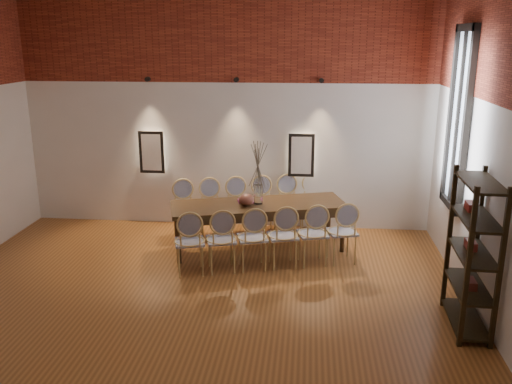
# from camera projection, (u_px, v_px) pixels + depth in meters

# --- Properties ---
(floor) EXTENTS (7.00, 7.00, 0.02)m
(floor) POSITION_uv_depth(u_px,v_px,m) (183.00, 322.00, 6.38)
(floor) COLOR #9B5C29
(floor) RESTS_ON ground
(wall_back) EXTENTS (7.00, 0.10, 4.00)m
(wall_back) POSITION_uv_depth(u_px,v_px,m) (226.00, 112.00, 9.22)
(wall_back) COLOR silver
(wall_back) RESTS_ON ground
(brick_band_back) EXTENTS (7.00, 0.02, 1.50)m
(brick_band_back) POSITION_uv_depth(u_px,v_px,m) (224.00, 36.00, 8.81)
(brick_band_back) COLOR maroon
(brick_band_back) RESTS_ON ground
(niche_left) EXTENTS (0.36, 0.06, 0.66)m
(niche_left) POSITION_uv_depth(u_px,v_px,m) (152.00, 152.00, 9.44)
(niche_left) COLOR #FFEAC6
(niche_left) RESTS_ON wall_back
(niche_right) EXTENTS (0.36, 0.06, 0.66)m
(niche_right) POSITION_uv_depth(u_px,v_px,m) (301.00, 155.00, 9.20)
(niche_right) COLOR #FFEAC6
(niche_right) RESTS_ON wall_back
(spot_fixture_left) EXTENTS (0.08, 0.10, 0.08)m
(spot_fixture_left) POSITION_uv_depth(u_px,v_px,m) (148.00, 79.00, 9.07)
(spot_fixture_left) COLOR black
(spot_fixture_left) RESTS_ON wall_back
(spot_fixture_mid) EXTENTS (0.08, 0.10, 0.08)m
(spot_fixture_mid) POSITION_uv_depth(u_px,v_px,m) (236.00, 80.00, 8.93)
(spot_fixture_mid) COLOR black
(spot_fixture_mid) RESTS_ON wall_back
(spot_fixture_right) EXTENTS (0.08, 0.10, 0.08)m
(spot_fixture_right) POSITION_uv_depth(u_px,v_px,m) (322.00, 81.00, 8.80)
(spot_fixture_right) COLOR black
(spot_fixture_right) RESTS_ON wall_back
(window_glass) EXTENTS (0.02, 0.78, 2.38)m
(window_glass) POSITION_uv_depth(u_px,v_px,m) (460.00, 119.00, 7.37)
(window_glass) COLOR silver
(window_glass) RESTS_ON wall_right
(window_frame) EXTENTS (0.08, 0.90, 2.50)m
(window_frame) POSITION_uv_depth(u_px,v_px,m) (458.00, 119.00, 7.37)
(window_frame) COLOR black
(window_frame) RESTS_ON wall_right
(window_mullion) EXTENTS (0.06, 0.06, 2.40)m
(window_mullion) POSITION_uv_depth(u_px,v_px,m) (458.00, 119.00, 7.37)
(window_mullion) COLOR black
(window_mullion) RESTS_ON wall_right
(dining_table) EXTENTS (2.81, 1.57, 0.75)m
(dining_table) POSITION_uv_depth(u_px,v_px,m) (259.00, 226.00, 8.48)
(dining_table) COLOR #372311
(dining_table) RESTS_ON floor
(chair_near_a) EXTENTS (0.54, 0.54, 0.94)m
(chair_near_a) POSITION_uv_depth(u_px,v_px,m) (190.00, 242.00, 7.58)
(chair_near_a) COLOR tan
(chair_near_a) RESTS_ON floor
(chair_near_b) EXTENTS (0.54, 0.54, 0.94)m
(chair_near_b) POSITION_uv_depth(u_px,v_px,m) (221.00, 240.00, 7.66)
(chair_near_b) COLOR tan
(chair_near_b) RESTS_ON floor
(chair_near_c) EXTENTS (0.54, 0.54, 0.94)m
(chair_near_c) POSITION_uv_depth(u_px,v_px,m) (252.00, 237.00, 7.74)
(chair_near_c) COLOR tan
(chair_near_c) RESTS_ON floor
(chair_near_d) EXTENTS (0.54, 0.54, 0.94)m
(chair_near_d) POSITION_uv_depth(u_px,v_px,m) (283.00, 236.00, 7.82)
(chair_near_d) COLOR tan
(chair_near_d) RESTS_ON floor
(chair_near_e) EXTENTS (0.54, 0.54, 0.94)m
(chair_near_e) POSITION_uv_depth(u_px,v_px,m) (313.00, 234.00, 7.89)
(chair_near_e) COLOR tan
(chair_near_e) RESTS_ON floor
(chair_near_f) EXTENTS (0.54, 0.54, 0.94)m
(chair_near_f) POSITION_uv_depth(u_px,v_px,m) (342.00, 232.00, 7.97)
(chair_near_f) COLOR tan
(chair_near_f) RESTS_ON floor
(chair_far_a) EXTENTS (0.54, 0.54, 0.94)m
(chair_far_a) POSITION_uv_depth(u_px,v_px,m) (184.00, 211.00, 8.93)
(chair_far_a) COLOR tan
(chair_far_a) RESTS_ON floor
(chair_far_b) EXTENTS (0.54, 0.54, 0.94)m
(chair_far_b) POSITION_uv_depth(u_px,v_px,m) (211.00, 209.00, 9.01)
(chair_far_b) COLOR tan
(chair_far_b) RESTS_ON floor
(chair_far_c) EXTENTS (0.54, 0.54, 0.94)m
(chair_far_c) POSITION_uv_depth(u_px,v_px,m) (238.00, 208.00, 9.08)
(chair_far_c) COLOR tan
(chair_far_c) RESTS_ON floor
(chair_far_d) EXTENTS (0.54, 0.54, 0.94)m
(chair_far_d) POSITION_uv_depth(u_px,v_px,m) (264.00, 206.00, 9.16)
(chair_far_d) COLOR tan
(chair_far_d) RESTS_ON floor
(chair_far_e) EXTENTS (0.54, 0.54, 0.94)m
(chair_far_e) POSITION_uv_depth(u_px,v_px,m) (289.00, 205.00, 9.24)
(chair_far_e) COLOR tan
(chair_far_e) RESTS_ON floor
(chair_far_f) EXTENTS (0.54, 0.54, 0.94)m
(chair_far_f) POSITION_uv_depth(u_px,v_px,m) (315.00, 204.00, 9.31)
(chair_far_f) COLOR tan
(chair_far_f) RESTS_ON floor
(vase) EXTENTS (0.14, 0.14, 0.30)m
(vase) POSITION_uv_depth(u_px,v_px,m) (258.00, 194.00, 8.33)
(vase) COLOR silver
(vase) RESTS_ON dining_table
(dried_branches) EXTENTS (0.50, 0.50, 0.70)m
(dried_branches) POSITION_uv_depth(u_px,v_px,m) (258.00, 166.00, 8.21)
(dried_branches) COLOR #493F2F
(dried_branches) RESTS_ON vase
(bowl) EXTENTS (0.24, 0.24, 0.18)m
(bowl) POSITION_uv_depth(u_px,v_px,m) (246.00, 200.00, 8.27)
(bowl) COLOR brown
(bowl) RESTS_ON dining_table
(book) EXTENTS (0.30, 0.24, 0.03)m
(book) POSITION_uv_depth(u_px,v_px,m) (246.00, 201.00, 8.46)
(book) COLOR #992B7E
(book) RESTS_ON dining_table
(shelving_rack) EXTENTS (0.42, 1.01, 1.80)m
(shelving_rack) POSITION_uv_depth(u_px,v_px,m) (473.00, 253.00, 6.06)
(shelving_rack) COLOR black
(shelving_rack) RESTS_ON floor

